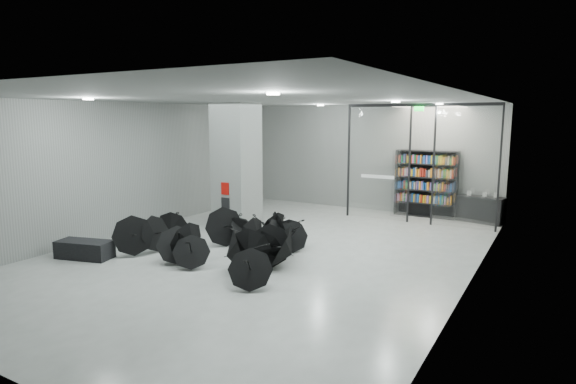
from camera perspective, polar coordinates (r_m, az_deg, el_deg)
The scene contains 10 objects.
room at distance 12.22m, azimuth -2.32°, elevation 5.63°, with size 14.00×14.02×4.01m.
column at distance 15.34m, azimuth -6.19°, elevation 3.11°, with size 1.20×1.20×4.00m, color slate.
fire_cabinet at distance 14.93m, azimuth -7.56°, elevation 0.41°, with size 0.28×0.04×0.38m, color #A50A07.
info_panel at distance 15.02m, azimuth -7.52°, elevation -1.48°, with size 0.30×0.03×0.42m, color black.
exit_sign at distance 16.14m, azimuth 15.45°, elevation 9.60°, with size 0.30×0.06×0.15m, color #0CE533.
glass_partition at distance 16.39m, azimuth 15.36°, elevation 3.86°, with size 5.06×0.08×4.00m.
bench at distance 13.23m, azimuth -23.21°, elevation -6.35°, with size 1.41×0.60×0.45m, color black.
bookshelf at distance 17.71m, azimuth 16.22°, elevation 0.96°, with size 2.17×0.43×2.39m, color black, non-canonical shape.
shop_counter at distance 17.46m, azimuth 22.11°, elevation -1.93°, with size 1.49×0.60×0.90m, color black.
umbrella_cluster at distance 12.30m, azimuth -6.12°, elevation -6.38°, with size 5.59×4.34×1.32m.
Camera 1 is at (6.53, -10.30, 3.56)m, focal length 29.63 mm.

